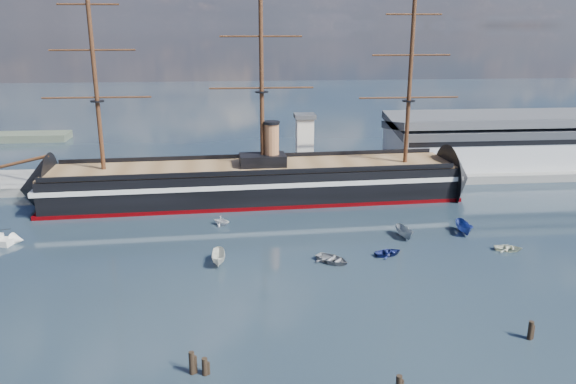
{
  "coord_description": "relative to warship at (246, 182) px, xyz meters",
  "views": [
    {
      "loc": [
        -13.92,
        -59.48,
        37.19
      ],
      "look_at": [
        -4.73,
        35.0,
        9.0
      ],
      "focal_mm": 35.0,
      "sensor_mm": 36.0,
      "label": 1
    }
  ],
  "objects": [
    {
      "name": "ground",
      "position": [
        11.61,
        -20.0,
        -4.04
      ],
      "size": [
        600.0,
        600.0,
        0.0
      ],
      "primitive_type": "plane",
      "color": "black",
      "rests_on": "ground"
    },
    {
      "name": "quay",
      "position": [
        21.61,
        16.0,
        -4.04
      ],
      "size": [
        180.0,
        18.0,
        2.0
      ],
      "primitive_type": "cube",
      "color": "slate",
      "rests_on": "ground"
    },
    {
      "name": "warehouse",
      "position": [
        69.61,
        20.0,
        3.95
      ],
      "size": [
        63.0,
        21.0,
        11.6
      ],
      "color": "#B7BABC",
      "rests_on": "ground"
    },
    {
      "name": "quay_tower",
      "position": [
        14.61,
        13.0,
        5.72
      ],
      "size": [
        5.0,
        5.0,
        15.0
      ],
      "color": "silver",
      "rests_on": "ground"
    },
    {
      "name": "warship",
      "position": [
        0.0,
        0.0,
        0.0
      ],
      "size": [
        113.22,
        20.18,
        53.94
      ],
      "rotation": [
        0.0,
        0.0,
        0.04
      ],
      "color": "black",
      "rests_on": "ground"
    },
    {
      "name": "motorboat_a",
      "position": [
        -5.36,
        -34.77,
        -4.04
      ],
      "size": [
        6.73,
        2.54,
        2.68
      ],
      "primitive_type": "imported",
      "rotation": [
        0.0,
        0.0,
        -0.01
      ],
      "color": "silver",
      "rests_on": "ground"
    },
    {
      "name": "motorboat_b",
      "position": [
        23.07,
        -33.8,
        -4.04
      ],
      "size": [
        1.98,
        3.22,
        1.4
      ],
      "primitive_type": "imported",
      "rotation": [
        0.0,
        0.0,
        1.85
      ],
      "color": "navy",
      "rests_on": "ground"
    },
    {
      "name": "motorboat_c",
      "position": [
        28.12,
        -26.19,
        -4.04
      ],
      "size": [
        6.81,
        3.46,
        2.6
      ],
      "primitive_type": "imported",
      "rotation": [
        0.0,
        0.0,
        0.17
      ],
      "color": "gray",
      "rests_on": "ground"
    },
    {
      "name": "motorboat_d",
      "position": [
        -5.2,
        -16.14,
        -4.04
      ],
      "size": [
        5.05,
        6.15,
        2.09
      ],
      "primitive_type": "imported",
      "rotation": [
        0.0,
        0.0,
        1.03
      ],
      "color": "silver",
      "rests_on": "ground"
    },
    {
      "name": "motorboat_e",
      "position": [
        44.16,
        -33.87,
        -4.04
      ],
      "size": [
        1.87,
        3.11,
        1.36
      ],
      "primitive_type": "imported",
      "rotation": [
        0.0,
        0.0,
        1.31
      ],
      "color": "beige",
      "rests_on": "ground"
    },
    {
      "name": "motorboat_f",
      "position": [
        39.82,
        -25.03,
        -4.04
      ],
      "size": [
        7.06,
        2.86,
        2.78
      ],
      "primitive_type": "imported",
      "rotation": [
        0.0,
        0.0,
        -0.04
      ],
      "color": "navy",
      "rests_on": "ground"
    },
    {
      "name": "motorboat_g",
      "position": [
        13.11,
        -35.95,
        -4.04
      ],
      "size": [
        3.67,
        3.66,
        1.73
      ],
      "primitive_type": "imported",
      "rotation": [
        0.0,
        0.0,
        0.78
      ],
      "color": "gray",
      "rests_on": "ground"
    },
    {
      "name": "piling_near_left",
      "position": [
        -7.68,
        -64.59,
        -4.04
      ],
      "size": [
        0.64,
        0.64,
        3.43
      ],
      "primitive_type": "cylinder",
      "color": "black",
      "rests_on": "ground"
    },
    {
      "name": "piling_near_right",
      "position": [
        33.34,
        -61.41,
        -4.04
      ],
      "size": [
        0.64,
        0.64,
        3.15
      ],
      "primitive_type": "cylinder",
      "color": "black",
      "rests_on": "ground"
    },
    {
      "name": "piling_extra",
      "position": [
        -6.26,
        -64.96,
        -4.04
      ],
      "size": [
        0.64,
        0.64,
        2.8
      ],
      "primitive_type": "cylinder",
      "color": "black",
      "rests_on": "ground"
    }
  ]
}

